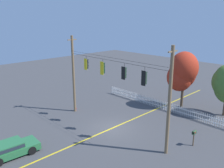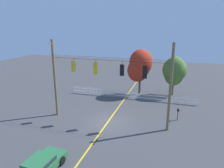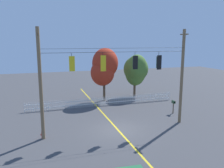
{
  "view_description": "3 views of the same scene",
  "coord_description": "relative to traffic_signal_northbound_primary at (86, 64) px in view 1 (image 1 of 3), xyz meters",
  "views": [
    {
      "loc": [
        15.31,
        -14.88,
        10.46
      ],
      "look_at": [
        -0.53,
        0.47,
        4.25
      ],
      "focal_mm": 38.7,
      "sensor_mm": 36.0,
      "label": 1
    },
    {
      "loc": [
        6.38,
        -19.4,
        10.14
      ],
      "look_at": [
        0.4,
        0.09,
        4.2
      ],
      "focal_mm": 33.71,
      "sensor_mm": 36.0,
      "label": 2
    },
    {
      "loc": [
        -6.13,
        -17.66,
        7.49
      ],
      "look_at": [
        -0.39,
        0.4,
        3.95
      ],
      "focal_mm": 36.87,
      "sensor_mm": 36.0,
      "label": 3
    }
  ],
  "objects": [
    {
      "name": "traffic_signal_northbound_primary",
      "position": [
        0.0,
        0.0,
        0.0
      ],
      "size": [
        0.43,
        0.38,
        1.4
      ],
      "color": "black"
    },
    {
      "name": "ground",
      "position": [
        3.75,
        0.01,
        -5.8
      ],
      "size": [
        80.0,
        80.0,
        0.0
      ],
      "primitive_type": "plane",
      "color": "#424244"
    },
    {
      "name": "white_picket_fence",
      "position": [
        4.65,
        7.65,
        -5.28
      ],
      "size": [
        17.65,
        0.06,
        1.04
      ],
      "color": "white",
      "rests_on": "ground"
    },
    {
      "name": "traffic_signal_eastbound_side",
      "position": [
        2.47,
        -0.0,
        -0.04
      ],
      "size": [
        0.43,
        0.38,
        1.5
      ],
      "color": "black"
    },
    {
      "name": "signal_support_span",
      "position": [
        3.75,
        0.01,
        -1.45
      ],
      "size": [
        12.5,
        1.1,
        8.53
      ],
      "color": "brown",
      "rests_on": "ground"
    },
    {
      "name": "traffic_signal_southbound_primary",
      "position": [
        7.44,
        -0.0,
        -0.1
      ],
      "size": [
        0.43,
        0.38,
        1.55
      ],
      "color": "black"
    },
    {
      "name": "autumn_maple_near_fence",
      "position": [
        5.32,
        9.79,
        -1.46
      ],
      "size": [
        3.48,
        3.15,
        6.67
      ],
      "color": "brown",
      "rests_on": "ground"
    },
    {
      "name": "parked_car",
      "position": [
        1.69,
        -8.93,
        -5.2
      ],
      "size": [
        2.16,
        4.14,
        1.15
      ],
      "color": "#286B3D",
      "rests_on": "ground"
    },
    {
      "name": "roadside_mailbox",
      "position": [
        10.81,
        2.58,
        -4.67
      ],
      "size": [
        0.25,
        0.44,
        1.39
      ],
      "color": "brown",
      "rests_on": "ground"
    },
    {
      "name": "fire_hydrant",
      "position": [
        -2.41,
        0.08,
        -5.44
      ],
      "size": [
        0.38,
        0.22,
        0.75
      ],
      "color": "red",
      "rests_on": "ground"
    },
    {
      "name": "traffic_signal_northbound_secondary",
      "position": [
        5.23,
        0.0,
        -0.05
      ],
      "size": [
        0.43,
        0.38,
        1.44
      ],
      "color": "black"
    },
    {
      "name": "lane_centerline_stripe",
      "position": [
        3.75,
        0.01,
        -5.8
      ],
      "size": [
        0.16,
        36.0,
        0.01
      ],
      "primitive_type": "cube",
      "color": "gold",
      "rests_on": "ground"
    }
  ]
}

